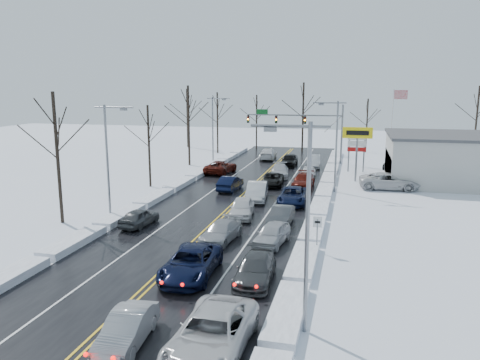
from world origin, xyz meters
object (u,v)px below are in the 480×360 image
(flagpole, at_px, (393,120))
(oncoming_car_0, at_px, (230,190))
(tires_plus_sign, at_px, (357,137))
(traffic_signal_mast, at_px, (305,123))

(flagpole, height_order, oncoming_car_0, flagpole)
(tires_plus_sign, height_order, oncoming_car_0, tires_plus_sign)
(traffic_signal_mast, distance_m, oncoming_car_0, 21.18)
(flagpole, bearing_deg, oncoming_car_0, -127.99)
(traffic_signal_mast, distance_m, tires_plus_sign, 13.92)
(traffic_signal_mast, bearing_deg, tires_plus_sign, -59.54)
(tires_plus_sign, bearing_deg, oncoming_car_0, -147.80)
(flagpole, relative_size, oncoming_car_0, 2.24)
(traffic_signal_mast, height_order, oncoming_car_0, traffic_signal_mast)
(oncoming_car_0, bearing_deg, tires_plus_sign, -144.70)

